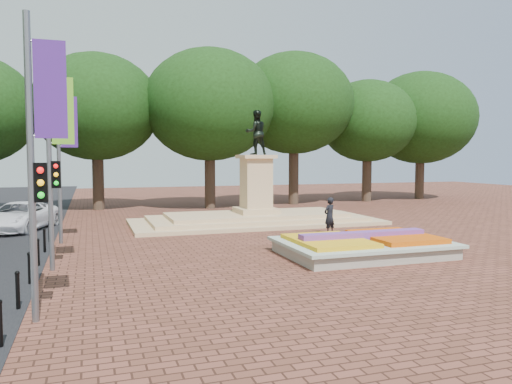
{
  "coord_description": "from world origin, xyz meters",
  "views": [
    {
      "loc": [
        -8.95,
        -18.75,
        3.77
      ],
      "look_at": [
        -1.82,
        2.58,
        2.2
      ],
      "focal_mm": 35.0,
      "sensor_mm": 36.0,
      "label": 1
    }
  ],
  "objects_px": {
    "flower_bed": "(363,245)",
    "monument": "(256,208)",
    "pedestrian": "(329,216)",
    "van": "(19,216)"
  },
  "relations": [
    {
      "from": "flower_bed",
      "to": "monument",
      "type": "xyz_separation_m",
      "value": [
        -1.03,
        10.0,
        0.5
      ]
    },
    {
      "from": "flower_bed",
      "to": "pedestrian",
      "type": "relative_size",
      "value": 3.46
    },
    {
      "from": "flower_bed",
      "to": "van",
      "type": "relative_size",
      "value": 1.19
    },
    {
      "from": "van",
      "to": "pedestrian",
      "type": "bearing_deg",
      "value": -5.0
    },
    {
      "from": "flower_bed",
      "to": "pedestrian",
      "type": "height_order",
      "value": "pedestrian"
    },
    {
      "from": "monument",
      "to": "van",
      "type": "xyz_separation_m",
      "value": [
        -12.43,
        1.27,
        -0.15
      ]
    },
    {
      "from": "pedestrian",
      "to": "van",
      "type": "bearing_deg",
      "value": -47.43
    },
    {
      "from": "pedestrian",
      "to": "monument",
      "type": "bearing_deg",
      "value": -91.05
    },
    {
      "from": "monument",
      "to": "pedestrian",
      "type": "relative_size",
      "value": 7.69
    },
    {
      "from": "van",
      "to": "pedestrian",
      "type": "relative_size",
      "value": 2.9
    }
  ]
}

